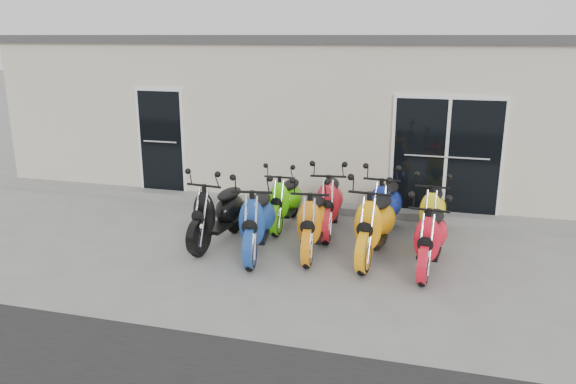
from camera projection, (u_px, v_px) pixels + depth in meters
name	position (u px, v px, depth m)	size (l,w,h in m)	color
ground	(278.00, 245.00, 9.32)	(80.00, 80.00, 0.00)	gray
building	(338.00, 110.00, 13.71)	(14.00, 6.00, 3.20)	beige
roof_cap	(339.00, 38.00, 13.26)	(14.20, 6.20, 0.16)	#3F3F42
front_step	(307.00, 206.00, 11.17)	(14.00, 0.40, 0.15)	gray
door_left	(161.00, 138.00, 11.81)	(1.07, 0.08, 2.22)	black
door_right	(446.00, 153.00, 10.33)	(2.02, 0.08, 2.22)	black
scooter_front_black	(218.00, 204.00, 9.20)	(0.67, 1.85, 1.37)	black
scooter_front_blue	(257.00, 211.00, 8.74)	(0.70, 1.92, 1.42)	navy
scooter_front_orange_a	(313.00, 213.00, 8.81)	(0.66, 1.82, 1.34)	orange
scooter_front_orange_b	(375.00, 214.00, 8.56)	(0.71, 1.96, 1.45)	#FFA60E
scooter_front_red	(431.00, 228.00, 8.16)	(0.64, 1.75, 1.30)	red
scooter_back_green	(286.00, 193.00, 10.07)	(0.62, 1.70, 1.26)	#52DC0A
scooter_back_red	(330.00, 194.00, 9.76)	(0.68, 1.87, 1.38)	red
scooter_back_blue	(385.00, 198.00, 9.51)	(0.68, 1.87, 1.38)	navy
scooter_back_yellow	(433.00, 204.00, 9.40)	(0.63, 1.72, 1.27)	yellow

